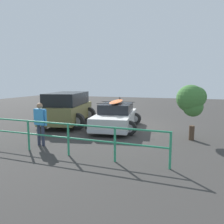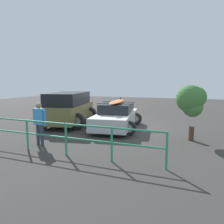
# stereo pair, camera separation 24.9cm
# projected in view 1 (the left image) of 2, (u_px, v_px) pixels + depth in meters

# --- Properties ---
(ground_plane) EXTENTS (44.00, 44.00, 0.02)m
(ground_plane) POSITION_uv_depth(u_px,v_px,m) (130.00, 127.00, 11.87)
(ground_plane) COLOR #383533
(ground_plane) RESTS_ON ground
(sedan_car) EXTENTS (2.76, 4.42, 1.58)m
(sedan_car) POSITION_uv_depth(u_px,v_px,m) (116.00, 116.00, 11.43)
(sedan_car) COLOR silver
(sedan_car) RESTS_ON ground
(suv_car) EXTENTS (3.17, 4.66, 1.83)m
(suv_car) POSITION_uv_depth(u_px,v_px,m) (68.00, 108.00, 12.43)
(suv_car) COLOR brown
(suv_car) RESTS_ON ground
(person_bystander) EXTENTS (0.63, 0.25, 1.65)m
(person_bystander) POSITION_uv_depth(u_px,v_px,m) (40.00, 120.00, 8.29)
(person_bystander) COLOR #33384C
(person_bystander) RESTS_ON ground
(railing_fence) EXTENTS (8.27, 0.37, 1.09)m
(railing_fence) POSITION_uv_depth(u_px,v_px,m) (47.00, 132.00, 7.47)
(railing_fence) COLOR #2D9366
(railing_fence) RESTS_ON ground
(bush_near_left) EXTENTS (1.24, 1.50, 2.32)m
(bush_near_left) POSITION_uv_depth(u_px,v_px,m) (191.00, 100.00, 9.06)
(bush_near_left) COLOR #4C3828
(bush_near_left) RESTS_ON ground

